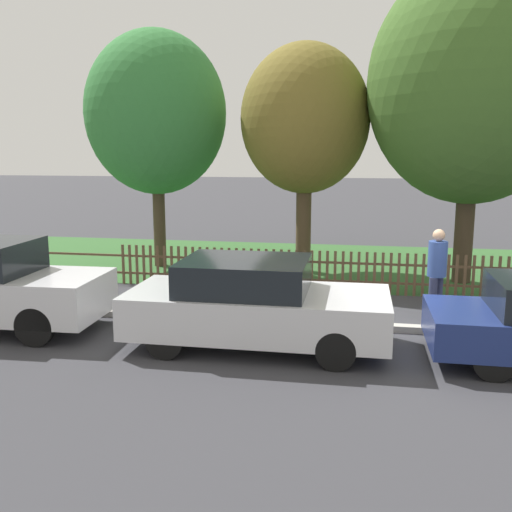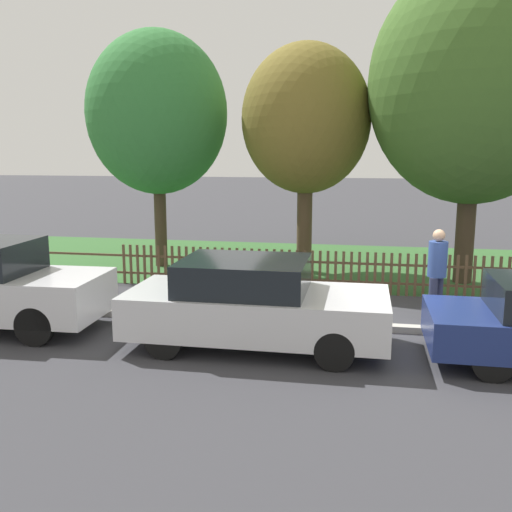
{
  "view_description": "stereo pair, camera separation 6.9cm",
  "coord_description": "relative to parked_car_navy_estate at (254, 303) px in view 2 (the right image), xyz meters",
  "views": [
    {
      "loc": [
        -1.31,
        -9.72,
        3.08
      ],
      "look_at": [
        -3.25,
        0.95,
        1.1
      ],
      "focal_mm": 40.0,
      "sensor_mm": 36.0,
      "label": 1
    },
    {
      "loc": [
        -1.24,
        -9.7,
        3.08
      ],
      "look_at": [
        -3.25,
        0.95,
        1.1
      ],
      "focal_mm": 40.0,
      "sensor_mm": 36.0,
      "label": 2
    }
  ],
  "objects": [
    {
      "name": "ground_plane",
      "position": [
        2.9,
        1.07,
        -0.71
      ],
      "size": [
        120.0,
        120.0,
        0.0
      ],
      "primitive_type": "plane",
      "color": "#38383D"
    },
    {
      "name": "kerb_stone",
      "position": [
        2.9,
        1.17,
        -0.65
      ],
      "size": [
        41.26,
        0.2,
        0.12
      ],
      "primitive_type": "cube",
      "color": "#B2ADA3",
      "rests_on": "ground"
    },
    {
      "name": "grass_strip",
      "position": [
        2.9,
        7.11,
        -0.7
      ],
      "size": [
        41.26,
        6.65,
        0.01
      ],
      "primitive_type": "cube",
      "color": "#33602D",
      "rests_on": "ground"
    },
    {
      "name": "park_fence",
      "position": [
        2.9,
        3.8,
        -0.24
      ],
      "size": [
        41.26,
        0.05,
        0.94
      ],
      "color": "brown",
      "rests_on": "ground"
    },
    {
      "name": "parked_car_navy_estate",
      "position": [
        0.0,
        0.0,
        0.0
      ],
      "size": [
        4.12,
        1.81,
        1.42
      ],
      "rotation": [
        0.0,
        0.0,
        -0.0
      ],
      "color": "silver",
      "rests_on": "ground"
    },
    {
      "name": "covered_motorcycle",
      "position": [
        -0.54,
        2.16,
        -0.08
      ],
      "size": [
        1.96,
        0.93,
        1.02
      ],
      "rotation": [
        0.0,
        0.0,
        -0.05
      ],
      "color": "black",
      "rests_on": "ground"
    },
    {
      "name": "tree_nearest_kerb",
      "position": [
        -3.74,
        5.99,
        3.36
      ],
      "size": [
        3.68,
        3.68,
        6.2
      ],
      "color": "#473828",
      "rests_on": "ground"
    },
    {
      "name": "tree_behind_motorcycle",
      "position": [
        0.18,
        5.96,
        3.16
      ],
      "size": [
        3.23,
        3.23,
        5.75
      ],
      "color": "brown",
      "rests_on": "ground"
    },
    {
      "name": "tree_mid_park",
      "position": [
        4.05,
        5.4,
        3.9
      ],
      "size": [
        4.77,
        4.77,
        7.37
      ],
      "color": "#473828",
      "rests_on": "ground"
    },
    {
      "name": "pedestrian_near_fence",
      "position": [
        3.03,
        2.06,
        0.25
      ],
      "size": [
        0.47,
        0.47,
        1.7
      ],
      "rotation": [
        0.0,
        0.0,
        4.17
      ],
      "color": "#2D3351",
      "rests_on": "ground"
    }
  ]
}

